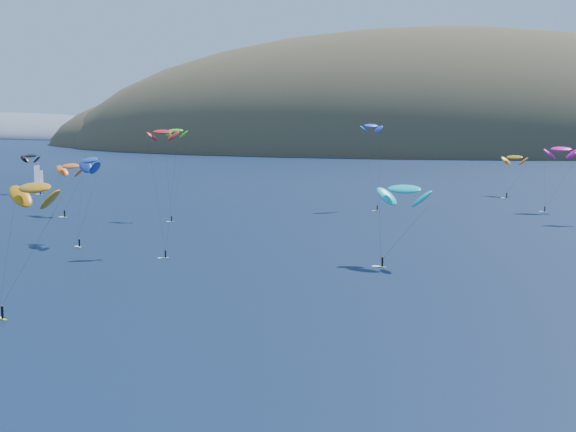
% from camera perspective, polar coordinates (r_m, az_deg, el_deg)
% --- Properties ---
extents(ground, '(2800.00, 2800.00, 0.00)m').
position_cam_1_polar(ground, '(94.40, -16.81, -11.65)').
color(ground, black).
rests_on(ground, ground).
extents(island, '(730.00, 300.00, 210.00)m').
position_cam_1_polar(island, '(641.50, 11.56, 3.80)').
color(island, '#3D3526').
rests_on(island, ground).
extents(headland, '(460.00, 250.00, 60.00)m').
position_cam_1_polar(headland, '(962.13, -18.69, 5.23)').
color(headland, slate).
rests_on(headland, ground).
extents(sailboat, '(8.69, 7.56, 10.43)m').
position_cam_1_polar(sailboat, '(321.61, -17.30, 2.00)').
color(sailboat, white).
rests_on(sailboat, ground).
extents(kitesurfer_1, '(10.91, 11.03, 16.89)m').
position_cam_1_polar(kitesurfer_1, '(240.68, -15.20, 3.44)').
color(kitesurfer_1, '#AAE419').
rests_on(kitesurfer_1, ground).
extents(kitesurfer_2, '(11.53, 13.60, 21.52)m').
position_cam_1_polar(kitesurfer_2, '(129.16, -17.57, 1.92)').
color(kitesurfer_2, '#AAE419').
rests_on(kitesurfer_2, ground).
extents(kitesurfer_3, '(6.67, 9.94, 26.41)m').
position_cam_1_polar(kitesurfer_3, '(226.85, -7.98, 6.01)').
color(kitesurfer_3, '#AAE419').
rests_on(kitesurfer_3, ground).
extents(kitesurfer_4, '(7.88, 8.98, 27.49)m').
position_cam_1_polar(kitesurfer_4, '(247.07, 5.94, 6.39)').
color(kitesurfer_4, '#AAE419').
rests_on(kitesurfer_4, ground).
extents(kitesurfer_5, '(12.15, 9.49, 18.02)m').
position_cam_1_polar(kitesurfer_5, '(159.26, 8.26, 1.90)').
color(kitesurfer_5, '#AAE419').
rests_on(kitesurfer_5, ground).
extents(kitesurfer_8, '(10.12, 5.94, 21.32)m').
position_cam_1_polar(kitesurfer_8, '(253.66, 18.85, 4.52)').
color(kitesurfer_8, '#AAE419').
rests_on(kitesurfer_8, ground).
extents(kitesurfer_9, '(7.10, 10.78, 27.54)m').
position_cam_1_polar(kitesurfer_9, '(172.97, -8.90, 5.89)').
color(kitesurfer_9, '#AAE419').
rests_on(kitesurfer_9, ground).
extents(kitesurfer_10, '(10.15, 13.99, 21.63)m').
position_cam_1_polar(kitesurfer_10, '(189.59, -13.91, 3.85)').
color(kitesurfer_10, '#AAE419').
rests_on(kitesurfer_10, ground).
extents(kitesurfer_11, '(10.07, 14.57, 16.10)m').
position_cam_1_polar(kitesurfer_11, '(295.33, 15.81, 4.04)').
color(kitesurfer_11, '#AAE419').
rests_on(kitesurfer_11, ground).
extents(kitesurfer_12, '(10.73, 7.11, 15.94)m').
position_cam_1_polar(kitesurfer_12, '(306.02, -17.83, 4.09)').
color(kitesurfer_12, '#AAE419').
rests_on(kitesurfer_12, ground).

